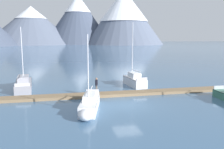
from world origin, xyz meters
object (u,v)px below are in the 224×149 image
Objects in this scene: sailboat_second_berth at (89,105)px; person_on_dock at (96,84)px; sailboat_nearest_berth at (24,84)px; sailboat_mid_dock_port at (133,80)px.

sailboat_second_berth is 5.50m from person_on_dock.
sailboat_nearest_berth is 1.15× the size of sailboat_second_berth.
sailboat_nearest_berth is 12.61m from sailboat_second_berth.
person_on_dock is (8.07, -5.56, 0.60)m from sailboat_nearest_berth.
sailboat_mid_dock_port is (13.85, -0.93, 0.04)m from sailboat_nearest_berth.
sailboat_nearest_berth is at bearing 176.14° from sailboat_mid_dock_port.
sailboat_nearest_berth is 13.88m from sailboat_mid_dock_port.
person_on_dock is at bearing 73.46° from sailboat_second_berth.
person_on_dock is at bearing -34.57° from sailboat_nearest_berth.
sailboat_nearest_berth is 4.44× the size of person_on_dock.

